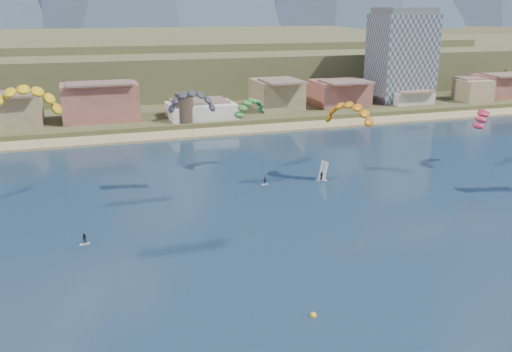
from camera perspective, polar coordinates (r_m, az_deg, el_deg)
The scene contains 14 objects.
ground at distance 62.93m, azimuth 9.53°, elevation -17.13°, with size 2400.00×2400.00×0.00m, color #0D1F31.
beach at distance 157.60m, azimuth -8.42°, elevation 4.16°, with size 2200.00×12.00×0.90m.
land at distance 607.12m, azimuth -16.13°, elevation 13.19°, with size 2200.00×900.00×4.00m.
foothills at distance 283.31m, azimuth -8.51°, elevation 11.69°, with size 940.00×210.00×18.00m.
town at distance 170.38m, azimuth -22.96°, elevation 6.63°, with size 400.00×24.00×12.00m.
apartment_tower at distance 206.42m, azimuth 14.60°, elevation 11.80°, with size 20.00×16.00×32.00m.
watchtower at distance 164.97m, azimuth -7.28°, elevation 6.96°, with size 5.82×5.82×8.60m.
kitesurfer_yellow at distance 96.63m, azimuth -22.51°, elevation 7.54°, with size 13.38×15.12×25.55m.
kitesurfer_green at distance 120.70m, azimuth -0.57°, elevation 7.26°, with size 9.16×15.20×18.04m.
distant_kite_dark at distance 104.14m, azimuth -6.58°, elevation 7.94°, with size 9.57×6.40×21.54m.
distant_kite_orange at distance 114.45m, azimuth 9.49°, elevation 6.72°, with size 9.90×10.42×18.33m.
distant_kite_red at distance 133.17m, azimuth 21.92°, elevation 5.81°, with size 8.23×8.37×15.03m.
windsurfer at distance 116.90m, azimuth 6.77°, elevation 0.18°, with size 2.50×2.60×4.06m.
buoy at distance 68.10m, azimuth 5.86°, elevation -13.94°, with size 0.77×0.77×0.77m.
Camera 1 is at (-25.39, -45.56, 35.21)m, focal length 39.25 mm.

